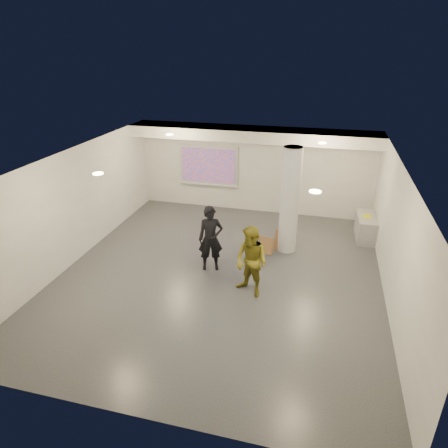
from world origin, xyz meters
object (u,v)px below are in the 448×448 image
(projection_screen, at_px, (209,166))
(woman, at_px, (211,239))
(column, at_px, (290,201))
(credenza, at_px, (366,227))
(man, at_px, (251,262))

(projection_screen, bearing_deg, woman, -73.01)
(column, bearing_deg, projection_screen, 139.44)
(credenza, distance_m, man, 4.72)
(man, bearing_deg, projection_screen, 145.03)
(credenza, xyz_separation_m, man, (-2.81, -3.76, 0.49))
(column, relative_size, projection_screen, 1.43)
(column, distance_m, man, 2.59)
(projection_screen, xyz_separation_m, man, (2.51, -5.09, -0.67))
(column, relative_size, woman, 1.72)
(projection_screen, height_order, man, projection_screen)
(column, bearing_deg, credenza, 30.73)
(projection_screen, relative_size, man, 1.23)
(column, height_order, woman, column)
(column, xyz_separation_m, man, (-0.59, -2.44, -0.64))
(woman, bearing_deg, column, 22.42)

